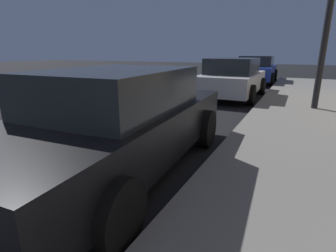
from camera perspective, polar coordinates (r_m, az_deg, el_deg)
car_black at (r=3.74m, az=-10.75°, el=1.04°), size 2.21×4.58×1.43m
car_silver at (r=10.03m, az=13.92°, el=10.16°), size 2.02×4.03×1.43m
car_blue at (r=15.49m, az=18.69°, el=11.63°), size 2.17×4.43×1.43m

